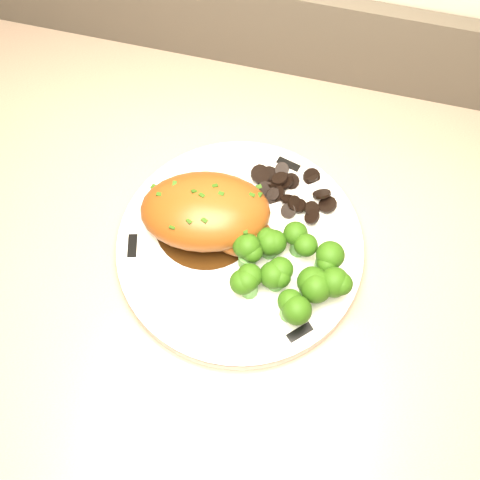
% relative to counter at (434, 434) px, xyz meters
% --- Properties ---
extents(counter, '(2.07, 0.68, 1.02)m').
position_rel_counter_xyz_m(counter, '(0.00, 0.00, 0.00)').
color(counter, brown).
rests_on(counter, ground).
extents(plate, '(0.32, 0.32, 0.02)m').
position_rel_counter_xyz_m(plate, '(-0.35, 0.05, 0.45)').
color(plate, white).
rests_on(plate, counter).
extents(rim_accent_0, '(0.03, 0.02, 0.00)m').
position_rel_counter_xyz_m(rim_accent_0, '(-0.32, 0.16, 0.46)').
color(rim_accent_0, black).
rests_on(rim_accent_0, plate).
extents(rim_accent_1, '(0.02, 0.03, 0.00)m').
position_rel_counter_xyz_m(rim_accent_1, '(-0.46, 0.02, 0.46)').
color(rim_accent_1, black).
rests_on(rim_accent_1, plate).
extents(rim_accent_2, '(0.03, 0.03, 0.00)m').
position_rel_counter_xyz_m(rim_accent_2, '(-0.27, -0.03, 0.46)').
color(rim_accent_2, black).
rests_on(rim_accent_2, plate).
extents(gravy_pool, '(0.11, 0.11, 0.00)m').
position_rel_counter_xyz_m(gravy_pool, '(-0.39, 0.06, 0.46)').
color(gravy_pool, black).
rests_on(gravy_pool, plate).
extents(chicken_breast, '(0.16, 0.12, 0.05)m').
position_rel_counter_xyz_m(chicken_breast, '(-0.38, 0.06, 0.49)').
color(chicken_breast, brown).
rests_on(chicken_breast, plate).
extents(mushroom_pile, '(0.08, 0.06, 0.02)m').
position_rel_counter_xyz_m(mushroom_pile, '(-0.31, 0.12, 0.47)').
color(mushroom_pile, black).
rests_on(mushroom_pile, plate).
extents(broccoli_florets, '(0.12, 0.10, 0.04)m').
position_rel_counter_xyz_m(broccoli_florets, '(-0.29, 0.02, 0.49)').
color(broccoli_florets, '#539840').
rests_on(broccoli_florets, plate).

